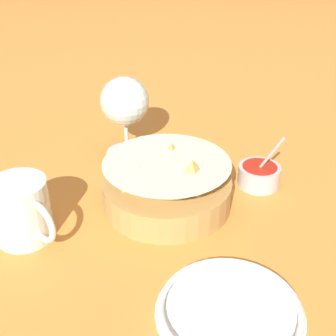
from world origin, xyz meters
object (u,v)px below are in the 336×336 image
object	(u,v)px
sauce_cup	(259,174)
side_plate	(230,310)
beer_mug	(22,212)
food_basket	(168,184)
wine_glass	(125,104)

from	to	relation	value
sauce_cup	side_plate	bearing A→B (deg)	-64.51
sauce_cup	beer_mug	bearing A→B (deg)	-117.40
food_basket	wine_glass	xyz separation A→B (m)	(-0.17, 0.08, 0.06)
sauce_cup	wine_glass	xyz separation A→B (m)	(-0.25, -0.07, 0.08)
wine_glass	beer_mug	world-z (taller)	wine_glass
wine_glass	food_basket	bearing A→B (deg)	-24.01
beer_mug	food_basket	bearing A→B (deg)	63.33
wine_glass	side_plate	world-z (taller)	wine_glass
sauce_cup	side_plate	distance (m)	0.30
food_basket	side_plate	bearing A→B (deg)	-31.11
sauce_cup	wine_glass	world-z (taller)	wine_glass
beer_mug	side_plate	xyz separation A→B (m)	(0.30, 0.07, -0.03)
side_plate	wine_glass	bearing A→B (deg)	152.00
sauce_cup	side_plate	size ratio (longest dim) A/B	0.57
wine_glass	side_plate	distance (m)	0.43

